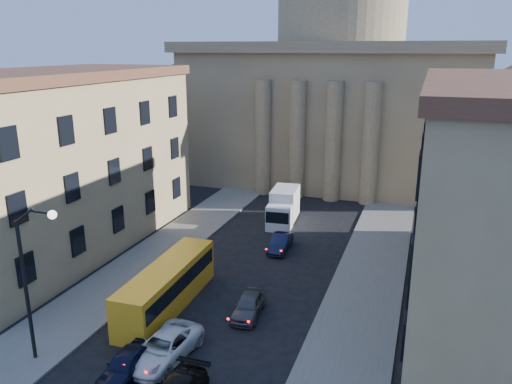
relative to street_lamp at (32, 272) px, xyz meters
The scene contains 11 objects.
sidewalk_left 11.38m from the street_lamp, 98.71° to the left, with size 5.00×60.00×0.15m, color #5F5C57.
sidewalk_right 19.14m from the street_lamp, 32.88° to the left, with size 5.00×60.00×0.15m, color #5F5C57.
church 48.43m from the street_lamp, 81.65° to the left, with size 68.02×28.76×36.60m.
building_left 17.36m from the street_lamp, 125.62° to the left, with size 11.60×26.60×14.70m.
street_lamp is the anchor object (origin of this frame).
car_left_near 6.78m from the street_lamp, ahead, with size 1.62×4.03×1.37m, color black.
car_left_mid 7.99m from the street_lamp, 21.13° to the left, with size 2.39×5.19×1.44m, color white.
car_right_far 12.94m from the street_lamp, 43.06° to the left, with size 1.60×3.98×1.36m, color #46464B.
car_right_distant 21.09m from the street_lamp, 67.81° to the left, with size 1.40×4.01×1.32m, color black.
city_bus 9.15m from the street_lamp, 65.43° to the left, with size 2.60×10.17×2.85m.
box_truck 26.74m from the street_lamp, 76.80° to the left, with size 2.80×6.01×3.20m.
Camera 1 is at (11.60, -10.33, 16.37)m, focal length 35.00 mm.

